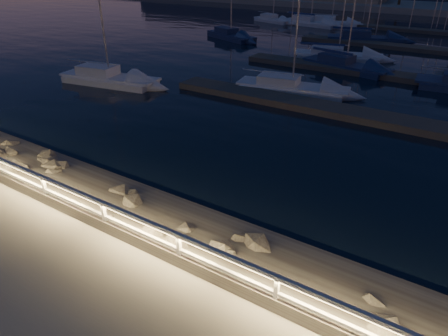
{
  "coord_description": "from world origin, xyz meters",
  "views": [
    {
      "loc": [
        6.8,
        -6.68,
        7.73
      ],
      "look_at": [
        -0.09,
        4.0,
        0.98
      ],
      "focal_mm": 32.0,
      "sensor_mm": 36.0,
      "label": 1
    }
  ],
  "objects_px": {
    "sailboat_j": "(364,38)",
    "sailboat_c": "(289,86)",
    "sailboat_i": "(272,19)",
    "sailboat_a": "(107,77)",
    "guard_rail": "(150,229)",
    "sailboat_e": "(230,35)",
    "sailboat_n": "(309,22)",
    "sailboat_f": "(344,64)",
    "sailboat_m": "(330,22)",
    "sailboat_g": "(336,55)"
  },
  "relations": [
    {
      "from": "sailboat_j",
      "to": "sailboat_c",
      "type": "bearing_deg",
      "value": -107.62
    },
    {
      "from": "sailboat_i",
      "to": "sailboat_j",
      "type": "bearing_deg",
      "value": -11.56
    },
    {
      "from": "sailboat_j",
      "to": "sailboat_a",
      "type": "bearing_deg",
      "value": -132.93
    },
    {
      "from": "guard_rail",
      "to": "sailboat_a",
      "type": "bearing_deg",
      "value": 140.93
    },
    {
      "from": "sailboat_c",
      "to": "sailboat_e",
      "type": "xyz_separation_m",
      "value": [
        -14.23,
        14.99,
        0.03
      ]
    },
    {
      "from": "sailboat_c",
      "to": "sailboat_n",
      "type": "xyz_separation_m",
      "value": [
        -10.47,
        29.38,
        0.04
      ]
    },
    {
      "from": "sailboat_f",
      "to": "sailboat_m",
      "type": "xyz_separation_m",
      "value": [
        -9.2,
        22.49,
        0.02
      ]
    },
    {
      "from": "sailboat_i",
      "to": "sailboat_n",
      "type": "bearing_deg",
      "value": 16.39
    },
    {
      "from": "sailboat_e",
      "to": "sailboat_m",
      "type": "bearing_deg",
      "value": 89.92
    },
    {
      "from": "sailboat_f",
      "to": "sailboat_e",
      "type": "bearing_deg",
      "value": 170.15
    },
    {
      "from": "sailboat_f",
      "to": "sailboat_i",
      "type": "bearing_deg",
      "value": 143.25
    },
    {
      "from": "sailboat_i",
      "to": "sailboat_m",
      "type": "height_order",
      "value": "sailboat_m"
    },
    {
      "from": "sailboat_a",
      "to": "sailboat_c",
      "type": "xyz_separation_m",
      "value": [
        12.18,
        5.36,
        -0.05
      ]
    },
    {
      "from": "sailboat_e",
      "to": "sailboat_i",
      "type": "height_order",
      "value": "sailboat_e"
    },
    {
      "from": "sailboat_i",
      "to": "sailboat_n",
      "type": "distance_m",
      "value": 5.64
    },
    {
      "from": "sailboat_m",
      "to": "sailboat_f",
      "type": "bearing_deg",
      "value": -78.24
    },
    {
      "from": "sailboat_f",
      "to": "sailboat_g",
      "type": "distance_m",
      "value": 3.85
    },
    {
      "from": "sailboat_g",
      "to": "sailboat_n",
      "type": "xyz_separation_m",
      "value": [
        -9.83,
        17.85,
        0.04
      ]
    },
    {
      "from": "guard_rail",
      "to": "sailboat_c",
      "type": "xyz_separation_m",
      "value": [
        -3.99,
        18.48,
        -0.96
      ]
    },
    {
      "from": "sailboat_f",
      "to": "sailboat_g",
      "type": "relative_size",
      "value": 0.96
    },
    {
      "from": "sailboat_f",
      "to": "sailboat_i",
      "type": "distance_m",
      "value": 27.38
    },
    {
      "from": "guard_rail",
      "to": "sailboat_c",
      "type": "height_order",
      "value": "sailboat_c"
    },
    {
      "from": "sailboat_e",
      "to": "sailboat_g",
      "type": "distance_m",
      "value": 14.02
    },
    {
      "from": "sailboat_m",
      "to": "sailboat_n",
      "type": "bearing_deg",
      "value": -163.28
    },
    {
      "from": "sailboat_e",
      "to": "sailboat_f",
      "type": "distance_m",
      "value": 16.88
    },
    {
      "from": "sailboat_c",
      "to": "sailboat_n",
      "type": "relative_size",
      "value": 0.93
    },
    {
      "from": "sailboat_c",
      "to": "sailboat_a",
      "type": "bearing_deg",
      "value": -166.85
    },
    {
      "from": "guard_rail",
      "to": "sailboat_a",
      "type": "distance_m",
      "value": 20.84
    },
    {
      "from": "sailboat_a",
      "to": "sailboat_i",
      "type": "height_order",
      "value": "sailboat_a"
    },
    {
      "from": "guard_rail",
      "to": "sailboat_e",
      "type": "distance_m",
      "value": 38.12
    },
    {
      "from": "sailboat_e",
      "to": "sailboat_f",
      "type": "height_order",
      "value": "sailboat_f"
    },
    {
      "from": "sailboat_e",
      "to": "sailboat_f",
      "type": "bearing_deg",
      "value": -2.25
    },
    {
      "from": "guard_rail",
      "to": "sailboat_a",
      "type": "height_order",
      "value": "sailboat_a"
    },
    {
      "from": "sailboat_f",
      "to": "sailboat_j",
      "type": "height_order",
      "value": "sailboat_j"
    },
    {
      "from": "sailboat_e",
      "to": "sailboat_g",
      "type": "xyz_separation_m",
      "value": [
        13.58,
        -3.46,
        -0.02
      ]
    },
    {
      "from": "guard_rail",
      "to": "sailboat_j",
      "type": "bearing_deg",
      "value": 96.94
    },
    {
      "from": "sailboat_j",
      "to": "sailboat_m",
      "type": "xyz_separation_m",
      "value": [
        -7.14,
        9.35,
        -0.0
      ]
    },
    {
      "from": "sailboat_a",
      "to": "sailboat_c",
      "type": "distance_m",
      "value": 13.3
    },
    {
      "from": "sailboat_i",
      "to": "sailboat_e",
      "type": "bearing_deg",
      "value": -66.25
    },
    {
      "from": "sailboat_g",
      "to": "sailboat_a",
      "type": "bearing_deg",
      "value": -139.99
    },
    {
      "from": "guard_rail",
      "to": "sailboat_n",
      "type": "relative_size",
      "value": 3.17
    },
    {
      "from": "sailboat_g",
      "to": "sailboat_j",
      "type": "xyz_separation_m",
      "value": [
        -0.21,
        9.77,
        0.03
      ]
    },
    {
      "from": "sailboat_a",
      "to": "sailboat_e",
      "type": "relative_size",
      "value": 1.08
    },
    {
      "from": "sailboat_c",
      "to": "sailboat_j",
      "type": "distance_m",
      "value": 21.32
    },
    {
      "from": "sailboat_e",
      "to": "sailboat_i",
      "type": "relative_size",
      "value": 1.14
    },
    {
      "from": "sailboat_i",
      "to": "sailboat_j",
      "type": "xyz_separation_m",
      "value": [
        15.25,
        -8.07,
        0.05
      ]
    },
    {
      "from": "sailboat_n",
      "to": "sailboat_i",
      "type": "bearing_deg",
      "value": -170.22
    },
    {
      "from": "guard_rail",
      "to": "sailboat_c",
      "type": "distance_m",
      "value": 18.93
    },
    {
      "from": "sailboat_g",
      "to": "sailboat_m",
      "type": "xyz_separation_m",
      "value": [
        -7.35,
        19.12,
        0.03
      ]
    },
    {
      "from": "sailboat_n",
      "to": "guard_rail",
      "type": "bearing_deg",
      "value": -63.48
    }
  ]
}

